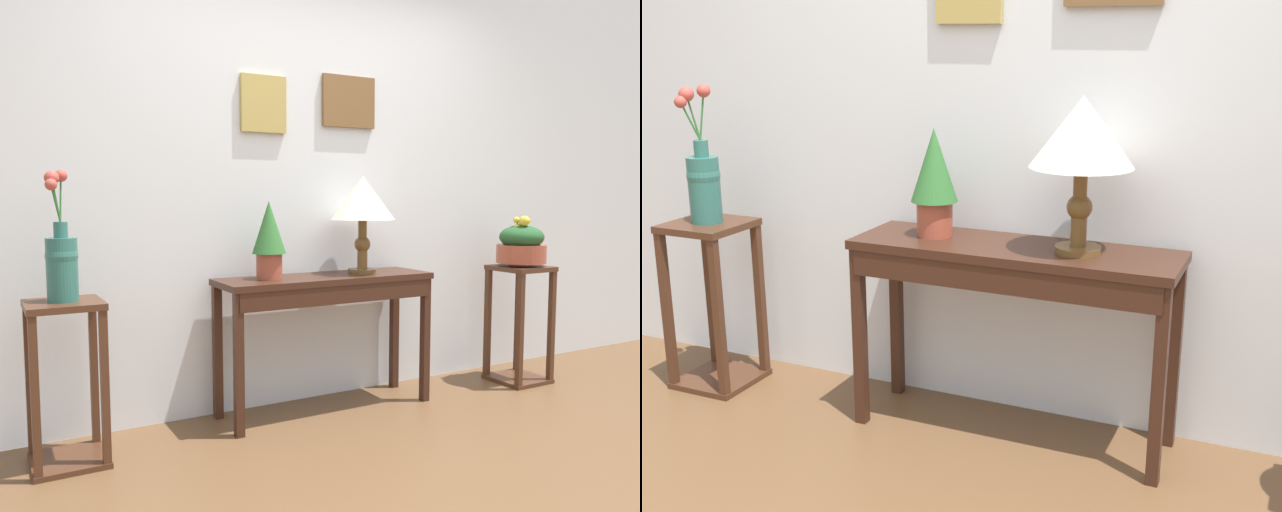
# 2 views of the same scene
# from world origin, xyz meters

# --- Properties ---
(back_wall_with_art) EXTENTS (9.00, 0.13, 2.80)m
(back_wall_with_art) POSITION_xyz_m (0.00, 1.59, 1.40)
(back_wall_with_art) COLOR silver
(back_wall_with_art) RESTS_ON ground
(console_table) EXTENTS (1.25, 0.38, 0.78)m
(console_table) POSITION_xyz_m (0.03, 1.29, 0.66)
(console_table) COLOR #381E14
(console_table) RESTS_ON ground
(table_lamp) EXTENTS (0.37, 0.37, 0.56)m
(table_lamp) POSITION_xyz_m (0.28, 1.31, 1.20)
(table_lamp) COLOR brown
(table_lamp) RESTS_ON console_table
(potted_plant_on_console) EXTENTS (0.18, 0.18, 0.42)m
(potted_plant_on_console) POSITION_xyz_m (-0.31, 1.33, 1.01)
(potted_plant_on_console) COLOR #9E4733
(potted_plant_on_console) RESTS_ON console_table
(pedestal_stand_left) EXTENTS (0.33, 0.33, 0.75)m
(pedestal_stand_left) POSITION_xyz_m (-1.36, 1.24, 0.38)
(pedestal_stand_left) COLOR #472819
(pedestal_stand_left) RESTS_ON ground
(flower_vase_tall_left) EXTENTS (0.14, 0.15, 0.59)m
(flower_vase_tall_left) POSITION_xyz_m (-1.36, 1.24, 0.95)
(flower_vase_tall_left) COLOR #2D665B
(flower_vase_tall_left) RESTS_ON pedestal_stand_left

